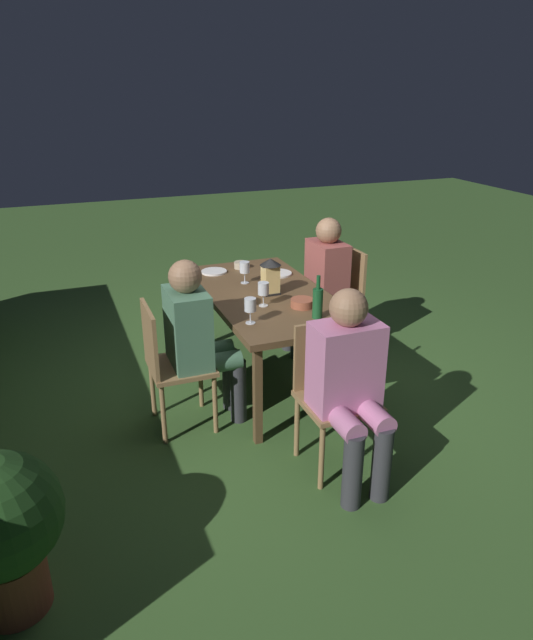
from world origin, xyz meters
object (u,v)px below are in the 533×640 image
plate_a (214,272)px  bowl_olives (302,303)px  chair_side_left_b (340,294)px  person_in_pink (350,381)px  bowl_bread (241,265)px  plate_b (278,273)px  chair_side_right_a (170,361)px  lantern_centerpiece (270,274)px  person_in_rust (320,279)px  green_bottle_on_table (318,302)px  wine_glass_b (250,306)px  person_in_green (198,335)px  wine_glass_c (245,268)px  chair_head_near (333,389)px  wine_glass_a (263,290)px  dining_table (267,300)px  potted_plant_by_hedge (0,525)px

plate_a → bowl_olives: size_ratio=1.29×
chair_side_left_b → plate_a: 1.09m
person_in_pink → bowl_bread: person_in_pink is taller
plate_b → chair_side_left_b: bearing=-90.0°
chair_side_right_a → bowl_olives: 0.98m
chair_side_right_a → lantern_centerpiece: 0.98m
chair_side_right_a → person_in_rust: bearing=-62.5°
plate_a → plate_b: (-0.23, -0.46, 0.00)m
chair_side_right_a → bowl_bread: (1.01, -0.83, 0.27)m
green_bottle_on_table → plate_b: (0.95, -0.11, -0.10)m
chair_side_right_a → bowl_bread: bearing=-39.5°
person_in_pink → wine_glass_b: size_ratio=6.80×
lantern_centerpiece → wine_glass_b: bearing=145.7°
lantern_centerpiece → bowl_olives: bearing=-162.3°
person_in_pink → person_in_green: (0.90, 0.62, 0.00)m
person_in_green → wine_glass_c: 0.86m
person_in_green → green_bottle_on_table: 0.80m
chair_head_near → wine_glass_b: bearing=27.9°
person_in_green → wine_glass_c: (0.64, -0.54, 0.21)m
plate_b → bowl_olives: bowl_olives is taller
wine_glass_a → bowl_olives: wine_glass_a is taller
chair_side_left_b → person_in_rust: bearing=90.0°
wine_glass_a → plate_b: wine_glass_a is taller
chair_side_right_a → chair_side_left_b: same height
wine_glass_a → chair_head_near: bearing=-172.0°
lantern_centerpiece → plate_b: lantern_centerpiece is taller
green_bottle_on_table → dining_table: bearing=12.9°
wine_glass_c → potted_plant_by_hedge: 2.53m
plate_a → bowl_bread: (0.03, -0.24, 0.02)m
wine_glass_b → potted_plant_by_hedge: (-1.05, 1.49, -0.39)m
person_in_green → bowl_olives: person_in_green is taller
green_bottle_on_table → bowl_bread: 1.22m
person_in_green → person_in_rust: size_ratio=1.00×
person_in_pink → wine_glass_a: size_ratio=6.80×
person_in_pink → wine_glass_b: person_in_pink is taller
chair_head_near → bowl_bread: size_ratio=7.88×
green_bottle_on_table → wine_glass_c: green_bottle_on_table is taller
dining_table → plate_b: size_ratio=7.41×
plate_b → bowl_bread: size_ratio=2.03×
person_in_pink → wine_glass_c: size_ratio=6.80×
bowl_bread → chair_side_left_b: bearing=-108.5°
dining_table → person_in_rust: size_ratio=1.44×
wine_glass_c → person_in_rust: bearing=-81.2°
plate_a → plate_b: size_ratio=0.93×
dining_table → bowl_bread: bowl_bread is taller
wine_glass_c → chair_side_left_b: bearing=-83.1°
chair_side_right_a → bowl_bread: size_ratio=7.88×
bowl_olives → bowl_bread: (1.00, 0.11, -0.00)m
person_in_pink → person_in_green: same height
dining_table → wine_glass_c: 0.33m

